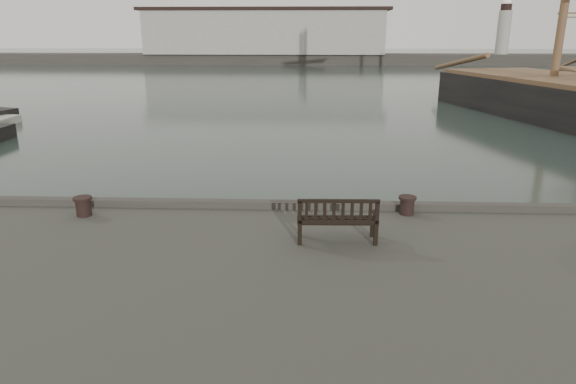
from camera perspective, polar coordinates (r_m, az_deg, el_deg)
name	(u,v)px	position (r m, az deg, el deg)	size (l,w,h in m)	color
ground	(272,260)	(13.98, -1.79, -7.61)	(400.00, 400.00, 0.00)	black
breakwater	(282,42)	(104.81, -0.66, 16.36)	(140.00, 9.50, 12.20)	#383530
bench	(337,227)	(11.11, 5.47, -3.94)	(1.73, 0.63, 0.98)	black
bollard_left	(83,206)	(13.59, -21.79, -1.49)	(0.45, 0.45, 0.48)	black
bollard_right	(407,205)	(13.05, 13.09, -1.46)	(0.44, 0.44, 0.46)	black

